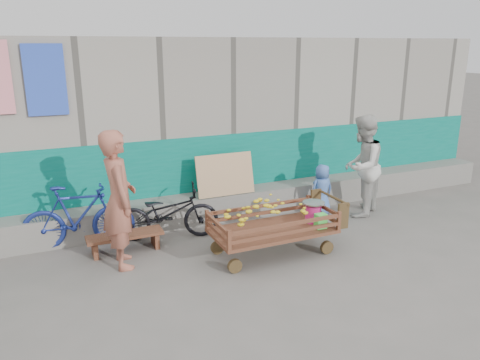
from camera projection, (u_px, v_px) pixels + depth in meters
name	position (u px, v px, depth m)	size (l,w,h in m)	color
ground	(270.00, 281.00, 5.94)	(80.00, 80.00, 0.00)	#5D5A55
building_wall	(175.00, 120.00, 9.08)	(12.00, 3.50, 3.00)	gray
banana_cart	(271.00, 218.00, 6.54)	(1.88, 0.86, 0.80)	#572A19
bench	(125.00, 238.00, 6.73)	(1.08, 0.32, 0.27)	#572A19
vendor_man	(119.00, 200.00, 6.12)	(0.68, 0.45, 1.86)	#A05945
woman	(362.00, 166.00, 8.02)	(0.86, 0.67, 1.76)	beige
child	(322.00, 190.00, 8.12)	(0.44, 0.29, 0.91)	#466FBA
bicycle_dark	(167.00, 213.00, 7.13)	(0.55, 1.57, 0.83)	black
bicycle_blue	(78.00, 217.00, 6.79)	(0.45, 1.59, 0.96)	navy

